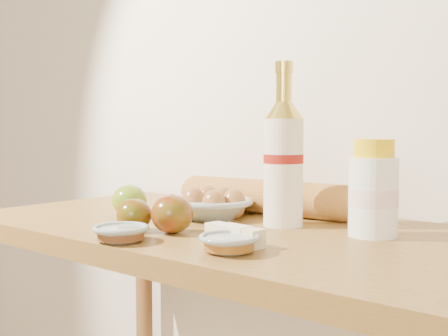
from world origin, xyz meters
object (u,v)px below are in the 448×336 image
Objects in this scene: bourbon_bottle at (283,160)px; baguette at (264,197)px; cream_bottle at (373,191)px; table at (233,284)px; egg_bowl at (212,206)px.

bourbon_bottle is 0.19m from baguette.
cream_bottle is 0.37× the size of baguette.
table is 0.28m from bourbon_bottle.
bourbon_bottle is 0.21m from egg_bowl.
bourbon_bottle reaches higher than cream_bottle.
egg_bowl is 0.14m from baguette.
egg_bowl is at bearing -116.75° from baguette.
cream_bottle is at bearing 8.72° from bourbon_bottle.
egg_bowl is 0.47× the size of baguette.
table is 6.68× the size of cream_bottle.
baguette is (-0.13, 0.11, -0.10)m from bourbon_bottle.
bourbon_bottle reaches higher than table.
baguette is at bearing 67.06° from egg_bowl.
bourbon_bottle is 0.69× the size of baguette.
egg_bowl is (-0.37, -0.03, -0.06)m from cream_bottle.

